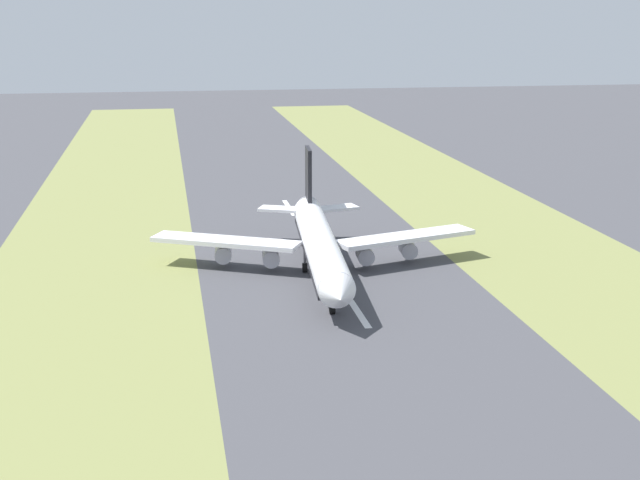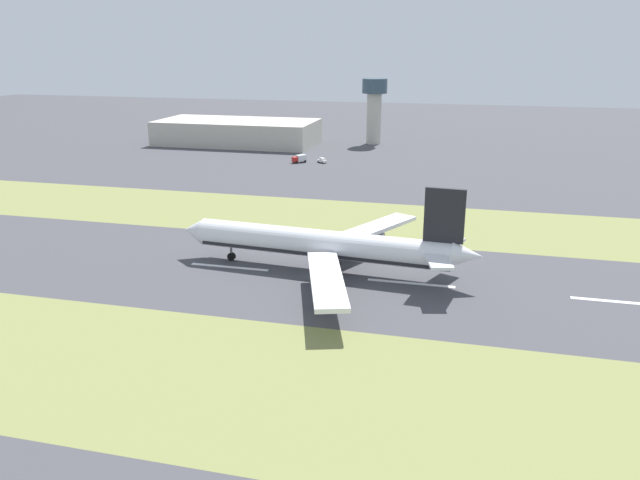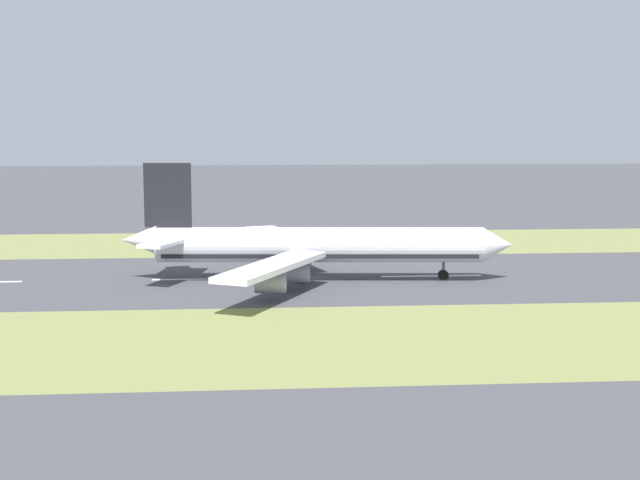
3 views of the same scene
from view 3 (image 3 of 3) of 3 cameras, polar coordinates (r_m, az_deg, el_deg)
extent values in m
plane|color=#424247|center=(156.28, -0.46, -2.42)|extent=(800.00, 800.00, 0.00)
cube|color=olive|center=(200.66, -1.36, -0.18)|extent=(40.00, 600.00, 0.01)
cube|color=olive|center=(112.40, 1.15, -6.42)|extent=(40.00, 600.00, 0.01)
cube|color=silver|center=(156.13, -7.42, -2.49)|extent=(1.20, 18.00, 0.01)
cube|color=silver|center=(159.12, 7.13, -2.30)|extent=(1.20, 18.00, 0.01)
cylinder|color=white|center=(152.78, 0.00, -0.30)|extent=(10.45, 56.30, 6.00)
cone|color=white|center=(155.74, 11.29, -0.29)|extent=(6.26, 5.45, 5.88)
cone|color=white|center=(155.85, -11.47, 0.00)|extent=(5.56, 6.39, 5.10)
cube|color=black|center=(153.02, 0.00, -0.91)|extent=(9.97, 54.04, 0.70)
cube|color=white|center=(170.41, -2.42, 0.22)|extent=(29.47, 14.41, 0.90)
cube|color=white|center=(135.82, -3.06, -1.69)|extent=(28.62, 18.34, 0.90)
cylinder|color=#93939E|center=(162.23, -1.41, -1.03)|extent=(3.57, 5.04, 3.20)
cylinder|color=#93939E|center=(171.25, -2.50, -0.57)|extent=(3.57, 5.04, 3.20)
cylinder|color=#93939E|center=(144.47, -1.59, -2.11)|extent=(3.57, 5.04, 3.20)
cylinder|color=#93939E|center=(135.77, -3.18, -2.75)|extent=(3.57, 5.04, 3.20)
cube|color=black|center=(154.10, -9.73, 2.84)|extent=(1.44, 8.04, 11.00)
cube|color=white|center=(160.27, -9.33, 0.34)|extent=(10.75, 6.60, 0.60)
cube|color=white|center=(149.53, -10.02, -0.20)|extent=(10.92, 7.90, 0.60)
cylinder|color=#59595E|center=(154.77, 7.91, -1.65)|extent=(0.50, 0.50, 3.20)
cylinder|color=black|center=(155.03, 7.90, -2.24)|extent=(1.04, 1.87, 1.80)
cylinder|color=#59595E|center=(155.94, -1.10, -1.51)|extent=(0.50, 0.50, 3.20)
cylinder|color=black|center=(156.20, -1.10, -2.09)|extent=(1.04, 1.87, 1.80)
cylinder|color=#59595E|center=(150.81, -1.14, -1.83)|extent=(0.50, 0.50, 3.20)
cylinder|color=black|center=(151.08, -1.14, -2.42)|extent=(1.04, 1.87, 1.80)
camera|label=1|loc=(209.92, 50.19, 10.64)|focal=50.00mm
camera|label=2|loc=(275.58, -8.62, 11.74)|focal=35.00mm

